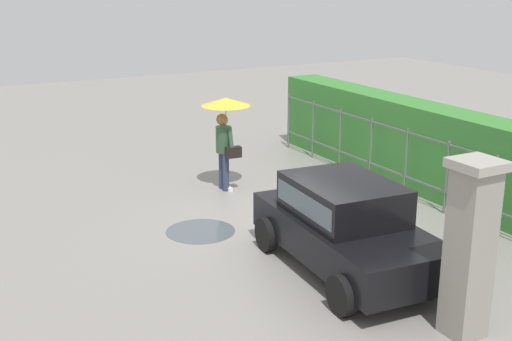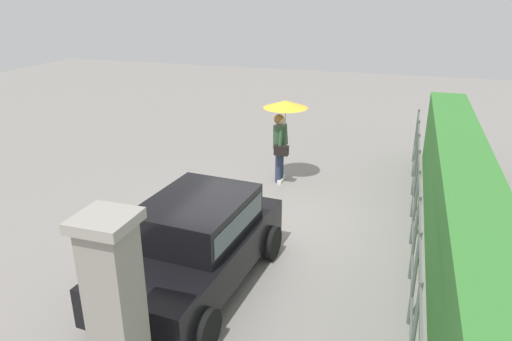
{
  "view_description": "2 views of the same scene",
  "coord_description": "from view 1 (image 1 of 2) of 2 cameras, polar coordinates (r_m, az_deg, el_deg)",
  "views": [
    {
      "loc": [
        10.28,
        -6.16,
        4.62
      ],
      "look_at": [
        -0.41,
        -0.36,
        1.03
      ],
      "focal_mm": 46.68,
      "sensor_mm": 36.0,
      "label": 1
    },
    {
      "loc": [
        8.18,
        2.78,
        4.53
      ],
      "look_at": [
        0.04,
        0.17,
        1.24
      ],
      "focal_mm": 33.0,
      "sensor_mm": 36.0,
      "label": 2
    }
  ],
  "objects": [
    {
      "name": "ground_plane",
      "position": [
        12.84,
        2.31,
        -4.66
      ],
      "size": [
        40.0,
        40.0,
        0.0
      ],
      "primitive_type": "plane",
      "color": "gray"
    },
    {
      "name": "car",
      "position": [
        10.79,
        7.65,
        -4.43
      ],
      "size": [
        3.84,
        2.09,
        1.48
      ],
      "rotation": [
        0.0,
        0.0,
        -0.08
      ],
      "color": "black",
      "rests_on": "ground"
    },
    {
      "name": "puddle_near",
      "position": [
        12.56,
        -4.78,
        -5.2
      ],
      "size": [
        1.3,
        1.3,
        0.0
      ],
      "primitive_type": "cylinder",
      "color": "#4C545B",
      "rests_on": "ground"
    },
    {
      "name": "pedestrian",
      "position": [
        14.57,
        -2.66,
        4.23
      ],
      "size": [
        1.08,
        1.08,
        2.05
      ],
      "rotation": [
        0.0,
        0.0,
        1.53
      ],
      "color": "#2D3856",
      "rests_on": "ground"
    },
    {
      "name": "fence_section",
      "position": [
        14.55,
        12.73,
        0.91
      ],
      "size": [
        9.71,
        0.05,
        1.5
      ],
      "color": "#59605B",
      "rests_on": "ground"
    },
    {
      "name": "gate_pillar",
      "position": [
        9.05,
        17.85,
        -6.33
      ],
      "size": [
        0.6,
        0.6,
        2.42
      ],
      "color": "gray",
      "rests_on": "ground"
    },
    {
      "name": "hedge_row",
      "position": [
        14.99,
        14.82,
        1.71
      ],
      "size": [
        10.66,
        0.9,
        1.9
      ],
      "primitive_type": "cube",
      "color": "#387F33",
      "rests_on": "ground"
    }
  ]
}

